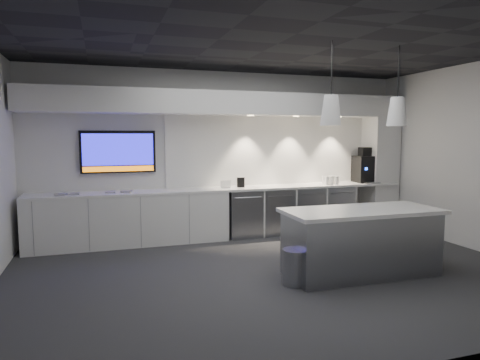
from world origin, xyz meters
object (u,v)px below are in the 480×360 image
object	(u,v)px
island	(361,242)
coffee_machine	(365,168)
wall_tv	(118,152)
bin	(295,267)

from	to	relation	value
island	coffee_machine	size ratio (longest dim) A/B	2.97
wall_tv	bin	world-z (taller)	wall_tv
bin	coffee_machine	bearing A→B (deg)	43.80
wall_tv	coffee_machine	bearing A→B (deg)	-2.98
island	coffee_machine	bearing A→B (deg)	56.02
wall_tv	island	xyz separation A→B (m)	(2.95, -2.84, -1.12)
island	bin	xyz separation A→B (m)	(-0.99, -0.09, -0.22)
coffee_machine	wall_tv	bearing A→B (deg)	-176.59
coffee_machine	bin	bearing A→B (deg)	-129.82
wall_tv	coffee_machine	size ratio (longest dim) A/B	1.78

